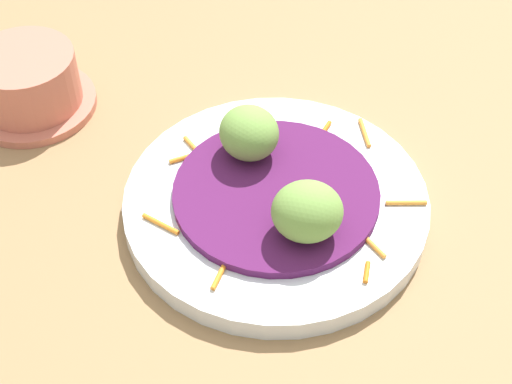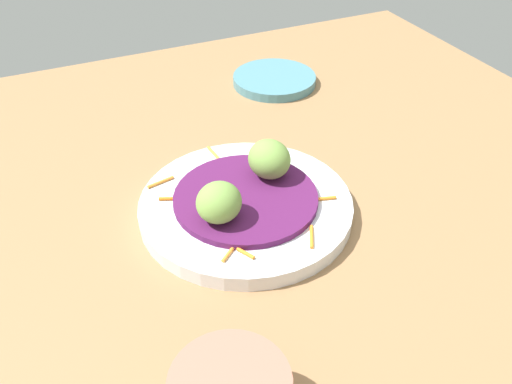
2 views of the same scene
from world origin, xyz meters
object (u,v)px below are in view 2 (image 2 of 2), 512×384
guac_scoop_left (219,202)px  side_plate_small (274,80)px  main_plate (246,207)px  guac_scoop_center (269,159)px

guac_scoop_left → side_plate_small: bearing=144.9°
guac_scoop_left → main_plate: bearing=121.0°
main_plate → side_plate_small: (-29.12, 18.00, -0.21)cm
guac_scoop_center → side_plate_small: guac_scoop_center is taller
guac_scoop_left → guac_scoop_center: (-5.10, 8.50, 0.10)cm
main_plate → guac_scoop_left: bearing=-59.0°
side_plate_small → guac_scoop_left: bearing=-35.1°
guac_scoop_center → side_plate_small: 30.22cm
guac_scoop_center → side_plate_small: size_ratio=0.40×
guac_scoop_left → side_plate_small: guac_scoop_left is taller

